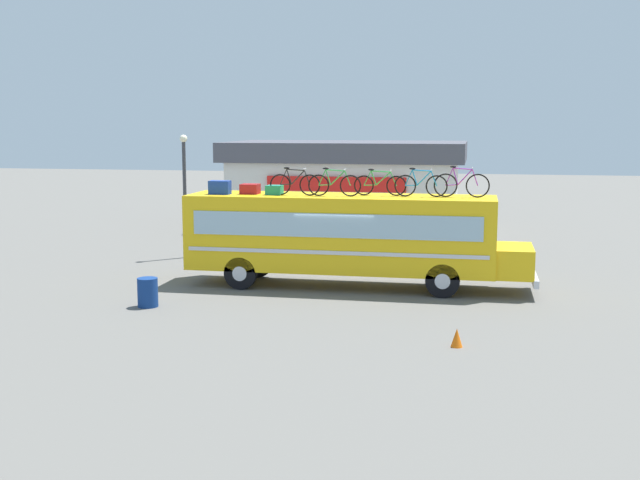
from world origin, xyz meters
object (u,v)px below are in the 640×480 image
object	(u,v)px
bus	(347,234)
traffic_cone	(457,338)
rooftop_bicycle_2	(334,184)
rooftop_bicycle_4	(421,185)
luggage_bag_3	(274,190)
luggage_bag_2	(250,189)
rooftop_bicycle_1	(295,184)
rooftop_bicycle_5	(461,184)
rooftop_bicycle_3	(380,184)
trash_bin	(148,292)
street_lamp	(185,186)
luggage_bag_1	(220,187)

from	to	relation	value
bus	traffic_cone	size ratio (longest dim) A/B	24.51
rooftop_bicycle_2	bus	bearing A→B (deg)	41.76
rooftop_bicycle_4	luggage_bag_3	bearing A→B (deg)	-178.01
luggage_bag_2	rooftop_bicycle_4	xyz separation A→B (m)	(5.57, 0.05, 0.22)
rooftop_bicycle_1	rooftop_bicycle_5	bearing A→B (deg)	3.83
luggage_bag_2	traffic_cone	size ratio (longest dim) A/B	1.28
rooftop_bicycle_2	rooftop_bicycle_5	xyz separation A→B (m)	(3.97, 0.39, 0.03)
rooftop_bicycle_2	rooftop_bicycle_3	size ratio (longest dim) A/B	1.01
luggage_bag_3	rooftop_bicycle_5	world-z (taller)	rooftop_bicycle_5
bus	rooftop_bicycle_2	size ratio (longest dim) A/B	6.52
luggage_bag_3	luggage_bag_2	bearing A→B (deg)	172.42
bus	luggage_bag_3	world-z (taller)	luggage_bag_3
rooftop_bicycle_1	rooftop_bicycle_2	distance (m)	1.30
luggage_bag_2	rooftop_bicycle_4	world-z (taller)	rooftop_bicycle_4
luggage_bag_2	rooftop_bicycle_2	bearing A→B (deg)	-5.75
rooftop_bicycle_1	rooftop_bicycle_4	size ratio (longest dim) A/B	0.99
bus	rooftop_bicycle_1	size ratio (longest dim) A/B	6.75
rooftop_bicycle_3	trash_bin	distance (m)	8.03
traffic_cone	rooftop_bicycle_4	bearing A→B (deg)	101.94
rooftop_bicycle_3	rooftop_bicycle_5	distance (m)	2.58
bus	rooftop_bicycle_2	xyz separation A→B (m)	(-0.36, -0.32, 1.64)
rooftop_bicycle_1	luggage_bag_2	bearing A→B (deg)	170.92
rooftop_bicycle_2	street_lamp	bearing A→B (deg)	145.36
rooftop_bicycle_2	trash_bin	world-z (taller)	rooftop_bicycle_2
bus	luggage_bag_2	bearing A→B (deg)	-179.48
bus	trash_bin	size ratio (longest dim) A/B	13.17
rooftop_bicycle_3	traffic_cone	distance (m)	7.81
luggage_bag_2	luggage_bag_3	bearing A→B (deg)	-7.58
rooftop_bicycle_3	rooftop_bicycle_2	bearing A→B (deg)	-160.78
luggage_bag_3	trash_bin	distance (m)	5.46
luggage_bag_2	rooftop_bicycle_5	xyz separation A→B (m)	(6.83, 0.10, 0.24)
luggage_bag_2	street_lamp	xyz separation A→B (m)	(-3.95, 4.42, -0.31)
luggage_bag_2	rooftop_bicycle_3	distance (m)	4.27
luggage_bag_2	rooftop_bicycle_5	world-z (taller)	rooftop_bicycle_5
rooftop_bicycle_4	trash_bin	xyz separation A→B (m)	(-7.56, -3.95, -2.95)
rooftop_bicycle_1	rooftop_bicycle_3	xyz separation A→B (m)	(2.69, 0.45, -0.02)
bus	rooftop_bicycle_3	distance (m)	1.93
luggage_bag_2	rooftop_bicycle_3	size ratio (longest dim) A/B	0.34
luggage_bag_2	rooftop_bicycle_1	bearing A→B (deg)	-9.08
luggage_bag_2	rooftop_bicycle_3	xyz separation A→B (m)	(4.26, 0.20, 0.20)
luggage_bag_3	trash_bin	xyz separation A→B (m)	(-2.85, -3.79, -2.72)
luggage_bag_1	rooftop_bicycle_5	distance (m)	7.78
luggage_bag_1	rooftop_bicycle_1	size ratio (longest dim) A/B	0.41
rooftop_bicycle_2	luggage_bag_3	bearing A→B (deg)	175.03
rooftop_bicycle_3	rooftop_bicycle_4	size ratio (longest dim) A/B	1.01
rooftop_bicycle_2	traffic_cone	xyz separation A→B (m)	(4.08, -6.15, -3.14)
rooftop_bicycle_2	luggage_bag_2	bearing A→B (deg)	174.25
rooftop_bicycle_5	rooftop_bicycle_1	bearing A→B (deg)	-176.17
rooftop_bicycle_4	rooftop_bicycle_1	bearing A→B (deg)	-175.70
bus	rooftop_bicycle_1	world-z (taller)	rooftop_bicycle_1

